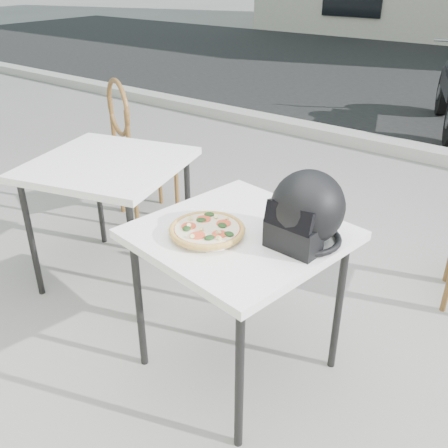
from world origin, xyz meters
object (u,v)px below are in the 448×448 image
Objects in this scene: helmet at (306,212)px; cafe_table_side at (108,172)px; plate at (207,234)px; cafe_chair_side at (135,144)px; pizza at (207,229)px; cafe_table_main at (240,244)px.

cafe_table_side is (-1.32, 0.11, -0.18)m from helmet.
plate is at bearing -17.55° from cafe_table_side.
cafe_table_side is at bearing 162.45° from plate.
cafe_table_side is at bearing 149.31° from cafe_chair_side.
cafe_table_side is (-0.97, 0.31, -0.08)m from pizza.
pizza is 0.41× the size of cafe_table_side.
cafe_table_main is at bearing 54.99° from plate.
cafe_chair_side is at bearing 160.80° from helmet.
plate is at bearing -127.18° from pizza.
helmet reaches higher than cafe_table_main.
cafe_chair_side is (-1.53, 0.84, -0.09)m from cafe_table_main.
cafe_table_main is at bearing -159.22° from helmet.
cafe_table_side reaches higher than cafe_table_main.
cafe_chair_side is (-1.45, 0.96, -0.18)m from pizza.
plate is at bearing 169.65° from cafe_chair_side.
cafe_chair_side reaches higher than cafe_table_main.
helmet is 1.33m from cafe_table_side.
cafe_table_side reaches higher than plate.
pizza is 1.02m from cafe_table_side.
cafe_chair_side reaches higher than cafe_table_side.
pizza is 1.75m from cafe_chair_side.
cafe_table_main is 2.47× the size of plate.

